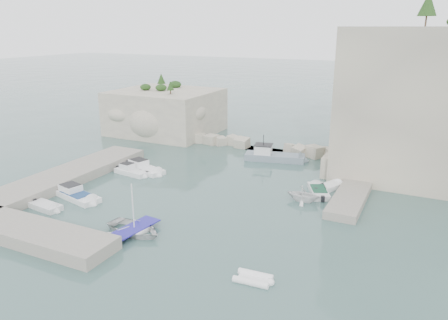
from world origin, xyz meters
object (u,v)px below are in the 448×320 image
at_px(tender_east_a, 303,201).
at_px(tender_east_b, 318,194).
at_px(motorboat_e, 46,209).
at_px(inflatable_dinghy, 253,281).
at_px(motorboat_b, 132,174).
at_px(rowboat, 135,233).
at_px(tender_east_c, 329,189).
at_px(tender_east_d, 343,178).
at_px(work_boat, 275,160).
at_px(motorboat_a, 144,171).
at_px(motorboat_d, 76,198).

xyz_separation_m(tender_east_a, tender_east_b, (0.87, 2.75, 0.00)).
distance_m(motorboat_e, inflatable_dinghy, 23.05).
xyz_separation_m(motorboat_b, rowboat, (9.91, -12.52, 0.00)).
relative_size(rowboat, tender_east_a, 1.59).
relative_size(tender_east_c, tender_east_d, 1.02).
xyz_separation_m(motorboat_e, rowboat, (10.93, -0.43, 0.00)).
bearing_deg(motorboat_e, work_boat, 67.09).
distance_m(motorboat_a, tender_east_d, 24.02).
relative_size(motorboat_e, motorboat_a, 0.55).
height_order(motorboat_a, work_boat, work_boat).
height_order(motorboat_e, tender_east_c, same).
bearing_deg(inflatable_dinghy, tender_east_a, 90.36).
bearing_deg(inflatable_dinghy, motorboat_b, 142.69).
xyz_separation_m(motorboat_b, tender_east_a, (20.91, 0.80, 0.00)).
bearing_deg(tender_east_b, motorboat_e, 99.80).
relative_size(tender_east_b, tender_east_c, 1.07).
bearing_deg(motorboat_d, tender_east_b, 42.61).
distance_m(motorboat_d, tender_east_d, 29.94).
bearing_deg(inflatable_dinghy, tender_east_b, 87.14).
distance_m(motorboat_b, tender_east_d, 25.12).
bearing_deg(motorboat_e, motorboat_b, 92.35).
relative_size(motorboat_e, tender_east_c, 0.81).
xyz_separation_m(motorboat_d, rowboat, (10.33, -3.84, 0.00)).
height_order(motorboat_b, work_boat, work_boat).
bearing_deg(rowboat, tender_east_b, -29.14).
bearing_deg(rowboat, tender_east_c, -27.74).
distance_m(motorboat_a, tender_east_a, 20.41).
bearing_deg(tender_east_a, rowboat, 139.63).
height_order(rowboat, tender_east_d, tender_east_d).
height_order(motorboat_b, rowboat, motorboat_b).
distance_m(inflatable_dinghy, tender_east_d, 24.69).
height_order(inflatable_dinghy, work_boat, work_boat).
bearing_deg(tender_east_c, motorboat_e, 152.25).
height_order(motorboat_a, tender_east_a, tender_east_a).
bearing_deg(motorboat_b, tender_east_c, 21.63).
height_order(rowboat, work_boat, work_boat).
distance_m(motorboat_e, motorboat_a, 13.88).
xyz_separation_m(tender_east_d, work_boat, (-9.63, 3.17, 0.00)).
relative_size(motorboat_b, tender_east_c, 1.05).
distance_m(motorboat_e, work_boat, 28.98).
bearing_deg(inflatable_dinghy, rowboat, 165.83).
bearing_deg(tender_east_b, rowboat, 118.89).
height_order(motorboat_d, motorboat_b, same).
height_order(motorboat_b, motorboat_a, same).
bearing_deg(inflatable_dinghy, motorboat_e, 169.99).
height_order(rowboat, inflatable_dinghy, rowboat).
bearing_deg(motorboat_a, tender_east_c, 26.63).
distance_m(rowboat, tender_east_a, 17.28).
distance_m(rowboat, tender_east_c, 21.87).
bearing_deg(rowboat, motorboat_a, 40.74).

